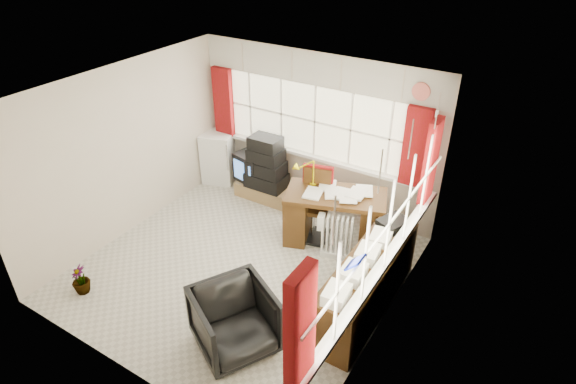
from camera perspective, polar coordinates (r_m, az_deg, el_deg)
name	(u,v)px	position (r m, az deg, el deg)	size (l,w,h in m)	color
ground	(242,268)	(6.71, -5.44, -8.93)	(4.00, 4.00, 0.00)	beige
room_walls	(236,172)	(5.86, -6.16, 2.38)	(4.00, 4.00, 4.00)	beige
window_back	(313,152)	(7.56, 2.99, 4.72)	(3.70, 0.12, 3.60)	#F7F0C4
window_right	(382,262)	(5.39, 11.08, -8.11)	(0.12, 3.70, 3.60)	#F7F0C4
curtains	(339,164)	(6.15, 6.03, 3.36)	(3.83, 3.83, 1.15)	maroon
overhead_cabinets	(349,104)	(5.85, 7.19, 10.34)	(3.98, 3.98, 0.48)	beige
desk	(335,215)	(6.94, 5.56, -2.76)	(1.55, 1.12, 0.85)	#482A11
desk_lamp	(314,167)	(6.82, 3.04, 2.93)	(0.15, 0.13, 0.40)	yellow
task_chair	(316,200)	(7.02, 3.29, -0.95)	(0.56, 0.58, 1.09)	black
office_chair	(235,321)	(5.47, -6.32, -14.96)	(0.81, 0.84, 0.76)	black
radiator	(337,240)	(6.76, 5.80, -5.73)	(0.47, 0.30, 0.66)	white
credenza	(367,282)	(5.94, 9.34, -10.52)	(0.50, 2.00, 0.85)	#482A11
file_tray	(393,224)	(6.24, 12.39, -3.70)	(0.29, 0.37, 0.12)	black
tv_bench	(277,194)	(8.04, -1.37, -0.20)	(1.40, 0.50, 0.25)	#A57E52
crt_tv	(253,167)	(8.11, -4.11, 3.02)	(0.63, 0.60, 0.48)	black
hifi_stack	(266,165)	(7.81, -2.61, 3.26)	(0.66, 0.43, 0.90)	black
mini_fridge	(219,156)	(8.59, -8.14, 4.19)	(0.68, 0.68, 0.91)	white
spray_bottle_a	(258,188)	(8.17, -3.56, 0.42)	(0.11, 0.11, 0.28)	white
spray_bottle_b	(292,204)	(7.84, 0.47, -1.39)	(0.08, 0.08, 0.18)	#89CDC6
flower_vase	(80,279)	(6.73, -23.38, -9.50)	(0.22, 0.22, 0.40)	black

